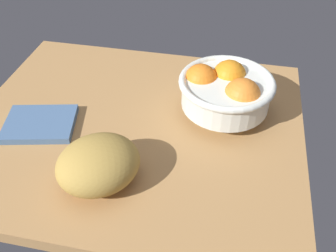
# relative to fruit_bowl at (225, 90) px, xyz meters

# --- Properties ---
(ground_plane) EXTENTS (0.76, 0.64, 0.03)m
(ground_plane) POSITION_rel_fruit_bowl_xyz_m (-0.19, -0.08, -0.08)
(ground_plane) COLOR #B3834D
(fruit_bowl) EXTENTS (0.22, 0.22, 0.12)m
(fruit_bowl) POSITION_rel_fruit_bowl_xyz_m (0.00, 0.00, 0.00)
(fruit_bowl) COLOR white
(fruit_bowl) RESTS_ON ground
(bread_loaf) EXTENTS (0.21, 0.21, 0.09)m
(bread_loaf) POSITION_rel_fruit_bowl_xyz_m (-0.21, -0.26, -0.02)
(bread_loaf) COLOR #B59043
(bread_loaf) RESTS_ON ground
(napkin_folded) EXTENTS (0.18, 0.15, 0.02)m
(napkin_folded) POSITION_rel_fruit_bowl_xyz_m (-0.40, -0.13, -0.06)
(napkin_folded) COLOR #4A6B96
(napkin_folded) RESTS_ON ground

